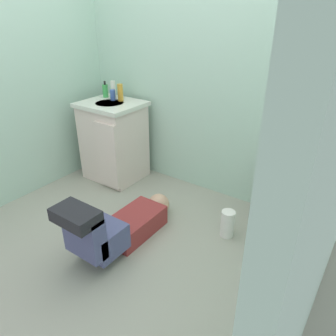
% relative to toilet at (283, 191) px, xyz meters
% --- Properties ---
extents(ground_plane, '(3.07, 3.11, 0.04)m').
position_rel_toilet_xyz_m(ground_plane, '(-0.92, -0.80, -0.39)').
color(ground_plane, '#979989').
extents(wall_back, '(2.73, 0.08, 2.40)m').
position_rel_toilet_xyz_m(wall_back, '(-0.92, 0.29, 0.83)').
color(wall_back, '#ACD1BD').
rests_on(wall_back, ground_plane).
extents(wall_left, '(0.08, 2.11, 2.40)m').
position_rel_toilet_xyz_m(wall_left, '(-2.24, -0.80, 0.83)').
color(wall_left, '#ACD1BD').
rests_on(wall_left, ground_plane).
extents(toilet, '(0.36, 0.46, 0.75)m').
position_rel_toilet_xyz_m(toilet, '(0.00, 0.00, 0.00)').
color(toilet, white).
rests_on(toilet, ground_plane).
extents(vanity_cabinet, '(0.60, 0.53, 0.82)m').
position_rel_toilet_xyz_m(vanity_cabinet, '(-1.75, -0.08, 0.05)').
color(vanity_cabinet, beige).
rests_on(vanity_cabinet, ground_plane).
extents(faucet, '(0.02, 0.02, 0.10)m').
position_rel_toilet_xyz_m(faucet, '(-1.75, 0.07, 0.50)').
color(faucet, silver).
rests_on(faucet, vanity_cabinet).
extents(person_plumber, '(0.39, 1.06, 0.52)m').
position_rel_toilet_xyz_m(person_plumber, '(-0.94, -0.90, -0.19)').
color(person_plumber, maroon).
rests_on(person_plumber, ground_plane).
extents(tissue_box, '(0.22, 0.11, 0.10)m').
position_rel_toilet_xyz_m(tissue_box, '(-0.05, 0.09, 0.43)').
color(tissue_box, silver).
rests_on(tissue_box, toilet).
extents(toiletry_bag, '(0.12, 0.09, 0.11)m').
position_rel_toilet_xyz_m(toiletry_bag, '(0.10, 0.09, 0.44)').
color(toiletry_bag, '#26262D').
rests_on(toiletry_bag, toilet).
extents(soap_dispenser, '(0.06, 0.06, 0.17)m').
position_rel_toilet_xyz_m(soap_dispenser, '(-1.94, 0.05, 0.52)').
color(soap_dispenser, green).
rests_on(soap_dispenser, vanity_cabinet).
extents(bottle_white, '(0.05, 0.05, 0.17)m').
position_rel_toilet_xyz_m(bottle_white, '(-1.86, 0.09, 0.54)').
color(bottle_white, white).
rests_on(bottle_white, vanity_cabinet).
extents(bottle_blue, '(0.05, 0.05, 0.11)m').
position_rel_toilet_xyz_m(bottle_blue, '(-1.79, 0.01, 0.51)').
color(bottle_blue, '#4065BD').
rests_on(bottle_blue, vanity_cabinet).
extents(bottle_amber, '(0.06, 0.06, 0.17)m').
position_rel_toilet_xyz_m(bottle_amber, '(-1.70, 0.03, 0.54)').
color(bottle_amber, gold).
rests_on(bottle_amber, vanity_cabinet).
extents(paper_towel_roll, '(0.11, 0.11, 0.23)m').
position_rel_toilet_xyz_m(paper_towel_roll, '(-0.30, -0.32, -0.25)').
color(paper_towel_roll, white).
rests_on(paper_towel_roll, ground_plane).
extents(toilet_paper_roll, '(0.11, 0.11, 0.10)m').
position_rel_toilet_xyz_m(toilet_paper_roll, '(0.20, -0.88, -0.32)').
color(toilet_paper_roll, white).
rests_on(toilet_paper_roll, ground_plane).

